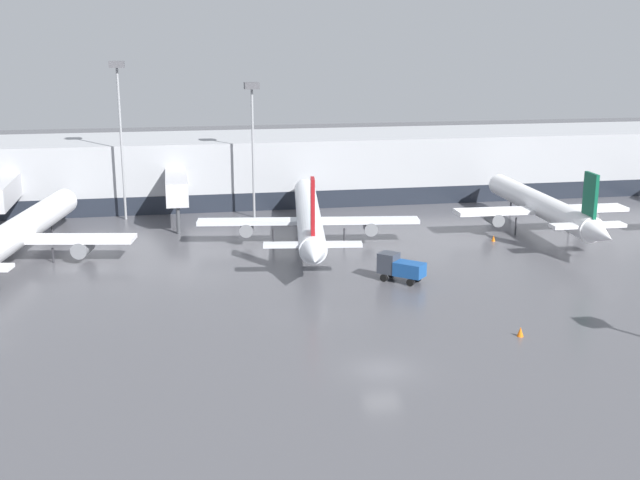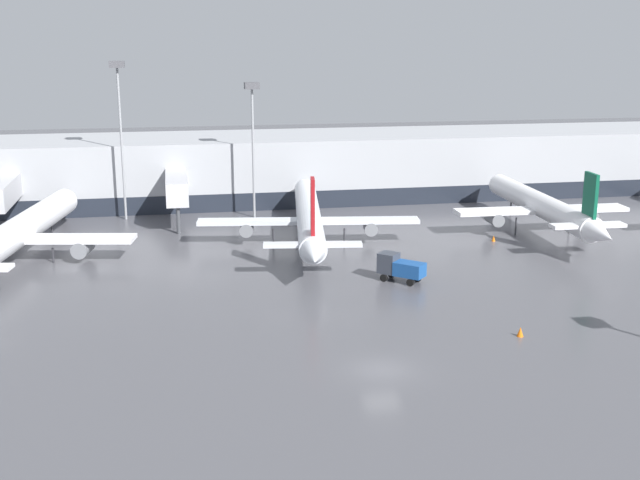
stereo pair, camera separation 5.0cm
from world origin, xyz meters
name	(u,v)px [view 1 (the left image)]	position (x,y,z in m)	size (l,w,h in m)	color
ground_plane	(382,370)	(0.00, 0.00, 0.00)	(320.00, 320.00, 0.00)	#4C4C51
terminal_building	(268,167)	(-0.17, 61.89, 4.50)	(160.00, 27.76, 9.00)	#9EA0A5
parked_jet_0	(542,206)	(28.70, 35.42, 3.24)	(20.68, 33.71, 9.02)	white
parked_jet_1	(309,217)	(1.00, 35.55, 3.08)	(24.68, 38.05, 9.74)	silver
parked_jet_3	(16,234)	(-29.69, 34.11, 2.85)	(24.29, 39.20, 8.80)	white
service_truck_1	(400,267)	(6.96, 19.78, 1.45)	(4.39, 4.24, 2.63)	#19478C
traffic_cone_0	(493,238)	(21.72, 32.65, 0.33)	(0.44, 0.44, 0.67)	orange
traffic_cone_1	(520,332)	(12.13, 4.25, 0.38)	(0.52, 0.52, 0.75)	orange
apron_light_mast_2	(119,97)	(-19.66, 51.89, 15.33)	(1.80, 1.80, 19.61)	gray
apron_light_mast_4	(252,111)	(-3.54, 50.06, 13.54)	(1.80, 1.80, 17.00)	gray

